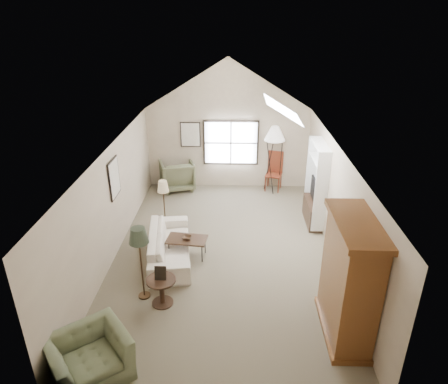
{
  "coord_description": "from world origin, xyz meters",
  "views": [
    {
      "loc": [
        0.26,
        -7.9,
        5.19
      ],
      "look_at": [
        0.0,
        0.4,
        1.4
      ],
      "focal_mm": 32.0,
      "sensor_mm": 36.0,
      "label": 1
    }
  ],
  "objects_px": {
    "armchair_near": "(89,358)",
    "side_table": "(162,291)",
    "armchair_far": "(177,175)",
    "coffee_table": "(187,247)",
    "sofa": "(170,245)",
    "side_chair": "(274,172)",
    "armoire": "(349,280)"
  },
  "relations": [
    {
      "from": "armchair_far",
      "to": "armoire",
      "type": "bearing_deg",
      "value": 104.35
    },
    {
      "from": "coffee_table",
      "to": "side_chair",
      "type": "xyz_separation_m",
      "value": [
        2.28,
        3.83,
        0.38
      ]
    },
    {
      "from": "sofa",
      "to": "armchair_near",
      "type": "xyz_separation_m",
      "value": [
        -0.71,
        -3.3,
        0.04
      ]
    },
    {
      "from": "armoire",
      "to": "sofa",
      "type": "relative_size",
      "value": 0.97
    },
    {
      "from": "side_table",
      "to": "side_chair",
      "type": "height_order",
      "value": "side_chair"
    },
    {
      "from": "armchair_near",
      "to": "armoire",
      "type": "bearing_deg",
      "value": -24.03
    },
    {
      "from": "coffee_table",
      "to": "armchair_far",
      "type": "bearing_deg",
      "value": 101.21
    },
    {
      "from": "coffee_table",
      "to": "side_table",
      "type": "relative_size",
      "value": 1.59
    },
    {
      "from": "coffee_table",
      "to": "side_chair",
      "type": "bearing_deg",
      "value": 59.26
    },
    {
      "from": "armchair_near",
      "to": "armchair_far",
      "type": "distance_m",
      "value": 7.19
    },
    {
      "from": "sofa",
      "to": "armchair_near",
      "type": "height_order",
      "value": "armchair_near"
    },
    {
      "from": "coffee_table",
      "to": "armchair_near",
      "type": "bearing_deg",
      "value": -108.17
    },
    {
      "from": "side_chair",
      "to": "coffee_table",
      "type": "bearing_deg",
      "value": -104.45
    },
    {
      "from": "sofa",
      "to": "armchair_far",
      "type": "height_order",
      "value": "armchair_far"
    },
    {
      "from": "side_chair",
      "to": "armoire",
      "type": "bearing_deg",
      "value": -66.85
    },
    {
      "from": "armchair_far",
      "to": "side_table",
      "type": "relative_size",
      "value": 1.8
    },
    {
      "from": "armchair_near",
      "to": "side_table",
      "type": "distance_m",
      "value": 1.89
    },
    {
      "from": "side_table",
      "to": "armchair_far",
      "type": "bearing_deg",
      "value": 94.84
    },
    {
      "from": "armoire",
      "to": "side_table",
      "type": "xyz_separation_m",
      "value": [
        -3.3,
        0.62,
        -0.82
      ]
    },
    {
      "from": "armchair_near",
      "to": "armchair_far",
      "type": "bearing_deg",
      "value": 48.43
    },
    {
      "from": "coffee_table",
      "to": "side_chair",
      "type": "relative_size",
      "value": 0.74
    },
    {
      "from": "sofa",
      "to": "coffee_table",
      "type": "bearing_deg",
      "value": -89.99
    },
    {
      "from": "armoire",
      "to": "armchair_far",
      "type": "xyz_separation_m",
      "value": [
        -3.77,
        6.1,
        -0.64
      ]
    },
    {
      "from": "sofa",
      "to": "side_table",
      "type": "height_order",
      "value": "sofa"
    },
    {
      "from": "armchair_near",
      "to": "armchair_far",
      "type": "xyz_separation_m",
      "value": [
        0.34,
        7.19,
        0.1
      ]
    },
    {
      "from": "side_table",
      "to": "side_chair",
      "type": "relative_size",
      "value": 0.47
    },
    {
      "from": "armoire",
      "to": "side_chair",
      "type": "distance_m",
      "value": 6.16
    },
    {
      "from": "armoire",
      "to": "armchair_far",
      "type": "bearing_deg",
      "value": 121.7
    },
    {
      "from": "coffee_table",
      "to": "side_table",
      "type": "distance_m",
      "value": 1.68
    },
    {
      "from": "armchair_near",
      "to": "coffee_table",
      "type": "xyz_separation_m",
      "value": [
        1.1,
        3.36,
        -0.14
      ]
    },
    {
      "from": "armoire",
      "to": "armchair_near",
      "type": "relative_size",
      "value": 1.94
    },
    {
      "from": "armoire",
      "to": "armchair_far",
      "type": "height_order",
      "value": "armoire"
    }
  ]
}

